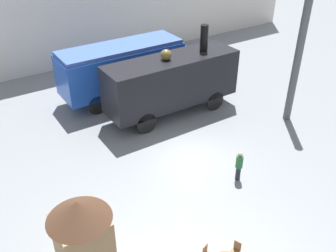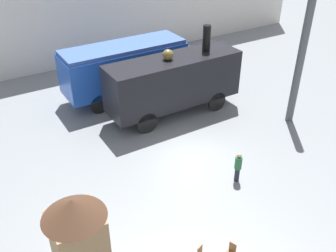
{
  "view_description": "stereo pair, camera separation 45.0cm",
  "coord_description": "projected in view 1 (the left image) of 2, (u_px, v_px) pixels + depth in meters",
  "views": [
    {
      "loc": [
        -9.82,
        -12.9,
        11.85
      ],
      "look_at": [
        -0.81,
        1.0,
        1.6
      ],
      "focal_mm": 40.0,
      "sensor_mm": 36.0,
      "label": 1
    },
    {
      "loc": [
        -9.44,
        -13.14,
        11.85
      ],
      "look_at": [
        -0.81,
        1.0,
        1.6
      ],
      "focal_mm": 40.0,
      "sensor_mm": 36.0,
      "label": 2
    }
  ],
  "objects": [
    {
      "name": "ticket_kiosk",
      "position": [
        81.0,
        229.0,
        13.36
      ],
      "size": [
        2.34,
        2.34,
        3.0
      ],
      "color": "#99754C",
      "rests_on": "ground_plane"
    },
    {
      "name": "steam_locomotive",
      "position": [
        172.0,
        80.0,
        22.69
      ],
      "size": [
        8.42,
        2.46,
        5.29
      ],
      "color": "black",
      "rests_on": "ground_plane"
    },
    {
      "name": "streamlined_locomotive",
      "position": [
        132.0,
        64.0,
        25.04
      ],
      "size": [
        10.07,
        2.78,
        3.66
      ],
      "color": "blue",
      "rests_on": "ground_plane"
    },
    {
      "name": "support_pillar",
      "position": [
        298.0,
        57.0,
        21.22
      ],
      "size": [
        0.44,
        0.44,
        8.0
      ],
      "color": "#4C5156",
      "rests_on": "ground_plane"
    },
    {
      "name": "backdrop_wall",
      "position": [
        76.0,
        8.0,
        28.46
      ],
      "size": [
        44.0,
        0.15,
        9.0
      ],
      "color": "silver",
      "rests_on": "ground_plane"
    },
    {
      "name": "ground_plane",
      "position": [
        191.0,
        155.0,
        19.98
      ],
      "size": [
        80.0,
        80.0,
        0.0
      ],
      "primitive_type": "plane",
      "color": "gray"
    },
    {
      "name": "visitor_person",
      "position": [
        239.0,
        165.0,
        17.86
      ],
      "size": [
        0.34,
        0.34,
        1.61
      ],
      "color": "#262633",
      "rests_on": "ground_plane"
    },
    {
      "name": "cafe_chair_0",
      "position": [
        236.0,
        250.0,
        14.04
      ],
      "size": [
        0.39,
        0.38,
        0.87
      ],
      "rotation": [
        0.0,
        0.0,
        3.5
      ],
      "color": "black",
      "rests_on": "ground_plane"
    }
  ]
}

